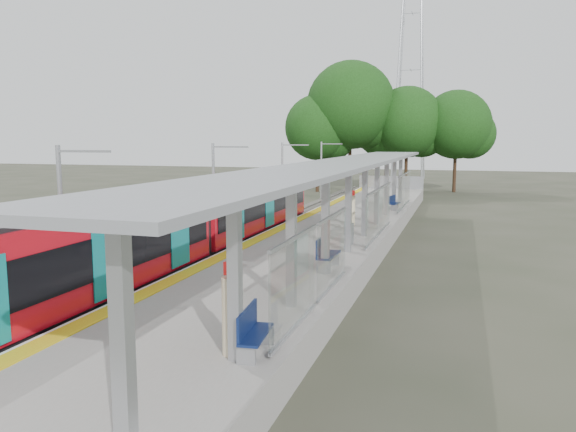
% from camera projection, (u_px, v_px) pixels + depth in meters
% --- Properties ---
extents(trackbed, '(3.00, 70.00, 0.24)m').
position_uv_depth(trackbed, '(252.00, 240.00, 30.80)').
color(trackbed, '#59544C').
rests_on(trackbed, ground).
extents(platform, '(6.00, 50.00, 1.00)m').
position_uv_depth(platform, '(332.00, 237.00, 29.43)').
color(platform, gray).
rests_on(platform, ground).
extents(tactile_strip, '(0.60, 50.00, 0.02)m').
position_uv_depth(tactile_strip, '(286.00, 225.00, 30.11)').
color(tactile_strip, yellow).
rests_on(tactile_strip, platform).
extents(end_fence, '(6.00, 0.10, 1.20)m').
position_uv_depth(end_fence, '(391.00, 182.00, 52.89)').
color(end_fence, '#9EA0A5').
rests_on(end_fence, platform).
extents(train, '(2.74, 27.60, 3.62)m').
position_uv_depth(train, '(182.00, 226.00, 22.95)').
color(train, black).
rests_on(train, ground).
extents(canopy, '(3.27, 38.00, 3.66)m').
position_uv_depth(canopy, '(350.00, 171.00, 24.85)').
color(canopy, '#9EA0A5').
rests_on(canopy, platform).
extents(pylon, '(8.00, 4.00, 38.00)m').
position_uv_depth(pylon, '(412.00, 42.00, 77.39)').
color(pylon, '#9EA0A5').
rests_on(pylon, ground).
extents(tree_cluster, '(21.29, 11.06, 13.93)m').
position_uv_depth(tree_cluster, '(379.00, 118.00, 59.93)').
color(tree_cluster, '#382316').
rests_on(tree_cluster, ground).
extents(catenary_masts, '(2.08, 48.16, 5.40)m').
position_uv_depth(catenary_masts, '(215.00, 190.00, 29.98)').
color(catenary_masts, '#9EA0A5').
rests_on(catenary_masts, ground).
extents(bench_near, '(0.61, 1.52, 1.01)m').
position_uv_depth(bench_near, '(252.00, 330.00, 11.97)').
color(bench_near, navy).
rests_on(bench_near, platform).
extents(bench_mid, '(0.53, 1.70, 1.16)m').
position_uv_depth(bench_mid, '(326.00, 252.00, 19.90)').
color(bench_mid, navy).
rests_on(bench_mid, platform).
extents(bench_far, '(0.66, 1.43, 0.94)m').
position_uv_depth(bench_far, '(394.00, 202.00, 36.97)').
color(bench_far, navy).
rests_on(bench_far, platform).
extents(info_pillar_near, '(0.45, 0.45, 2.01)m').
position_uv_depth(info_pillar_near, '(233.00, 315.00, 11.91)').
color(info_pillar_near, beige).
rests_on(info_pillar_near, platform).
extents(info_pillar_far, '(0.42, 0.42, 1.88)m').
position_uv_depth(info_pillar_far, '(351.00, 210.00, 30.19)').
color(info_pillar_far, beige).
rests_on(info_pillar_far, platform).
extents(litter_bin, '(0.58, 0.58, 0.92)m').
position_uv_depth(litter_bin, '(349.00, 233.00, 24.81)').
color(litter_bin, '#9EA0A5').
rests_on(litter_bin, platform).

